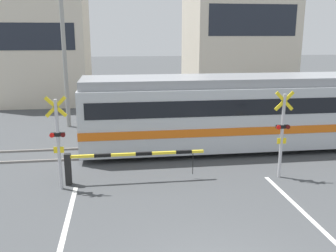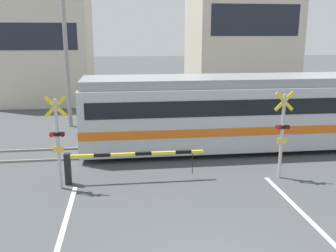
# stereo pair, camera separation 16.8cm
# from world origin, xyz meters

# --- Properties ---
(rail_track_near) EXTENTS (50.00, 0.10, 0.08)m
(rail_track_near) POSITION_xyz_m (0.00, 8.52, 0.04)
(rail_track_near) COLOR gray
(rail_track_near) RESTS_ON ground_plane
(rail_track_far) EXTENTS (50.00, 0.10, 0.08)m
(rail_track_far) POSITION_xyz_m (0.00, 9.96, 0.04)
(rail_track_far) COLOR gray
(rail_track_far) RESTS_ON ground_plane
(commuter_train) EXTENTS (14.28, 2.94, 3.19)m
(commuter_train) POSITION_xyz_m (3.75, 9.24, 1.71)
(commuter_train) COLOR #B7BCC1
(commuter_train) RESTS_ON ground_plane
(crossing_barrier_near) EXTENTS (4.72, 0.20, 1.08)m
(crossing_barrier_near) POSITION_xyz_m (-2.20, 6.00, 0.78)
(crossing_barrier_near) COLOR black
(crossing_barrier_near) RESTS_ON ground_plane
(crossing_barrier_far) EXTENTS (4.72, 0.20, 1.08)m
(crossing_barrier_far) POSITION_xyz_m (2.20, 11.82, 0.78)
(crossing_barrier_far) COLOR black
(crossing_barrier_far) RESTS_ON ground_plane
(crossing_signal_left) EXTENTS (0.68, 0.15, 3.07)m
(crossing_signal_left) POSITION_xyz_m (-3.75, 5.67, 1.69)
(crossing_signal_left) COLOR #B2B2B7
(crossing_signal_left) RESTS_ON ground_plane
(crossing_signal_right) EXTENTS (0.68, 0.15, 3.07)m
(crossing_signal_right) POSITION_xyz_m (3.75, 5.67, 1.69)
(crossing_signal_right) COLOR #B2B2B7
(crossing_signal_right) RESTS_ON ground_plane
(pedestrian) EXTENTS (0.38, 0.22, 1.65)m
(pedestrian) POSITION_xyz_m (0.84, 13.91, 0.95)
(pedestrian) COLOR #23232D
(pedestrian) RESTS_ON ground_plane
(building_left_of_street) EXTENTS (6.81, 7.13, 8.67)m
(building_left_of_street) POSITION_xyz_m (-7.30, 23.12, 4.34)
(building_left_of_street) COLOR beige
(building_left_of_street) RESTS_ON ground_plane
(building_right_of_street) EXTENTS (7.49, 7.13, 10.65)m
(building_right_of_street) POSITION_xyz_m (7.64, 23.12, 5.33)
(building_right_of_street) COLOR beige
(building_right_of_street) RESTS_ON ground_plane
(utility_pole_streetside) EXTENTS (0.22, 0.22, 8.75)m
(utility_pole_streetside) POSITION_xyz_m (-4.50, 14.32, 4.37)
(utility_pole_streetside) COLOR gray
(utility_pole_streetside) RESTS_ON ground_plane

